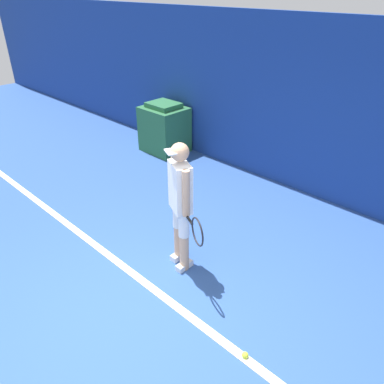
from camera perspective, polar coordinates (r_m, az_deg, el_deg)
name	(u,v)px	position (r m, az deg, el deg)	size (l,w,h in m)	color
ground_plane	(128,322)	(4.43, -9.66, -18.93)	(24.00, 24.00, 0.00)	#2D5193
back_wall	(324,114)	(6.44, 19.40, 11.21)	(24.00, 0.10, 2.90)	navy
court_baseline	(163,297)	(4.64, -4.41, -15.62)	(21.60, 0.10, 0.01)	white
tennis_player	(181,202)	(4.53, -1.70, -1.53)	(0.88, 0.49, 1.72)	tan
tennis_ball	(245,355)	(4.10, 8.09, -23.40)	(0.07, 0.07, 0.07)	#D1E533
covered_chair	(164,128)	(8.23, -4.22, 9.64)	(0.91, 0.77, 1.07)	#28663D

